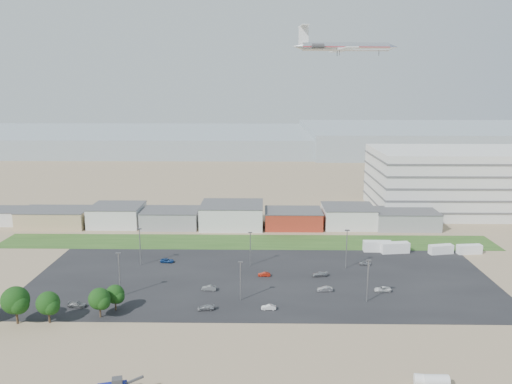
{
  "coord_description": "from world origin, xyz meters",
  "views": [
    {
      "loc": [
        5.35,
        -103.07,
        49.37
      ],
      "look_at": [
        3.41,
        22.0,
        22.94
      ],
      "focal_mm": 35.0,
      "sensor_mm": 36.0,
      "label": 1
    }
  ],
  "objects_px": {
    "parked_car_4": "(209,288)",
    "parked_car_13": "(269,307)",
    "parked_car_1": "(325,289)",
    "parked_car_12": "(319,274)",
    "parked_car_3": "(206,307)",
    "parked_car_0": "(383,289)",
    "parked_car_10": "(77,304)",
    "storage_tank_nw": "(426,380)",
    "parked_car_7": "(264,274)",
    "airliner": "(346,47)",
    "parked_car_8": "(365,263)",
    "parked_car_9": "(167,261)",
    "box_trailer_a": "(377,246)"
  },
  "relations": [
    {
      "from": "parked_car_1",
      "to": "parked_car_4",
      "type": "xyz_separation_m",
      "value": [
        -28.62,
        0.23,
        -0.01
      ]
    },
    {
      "from": "parked_car_12",
      "to": "parked_car_3",
      "type": "bearing_deg",
      "value": -58.8
    },
    {
      "from": "parked_car_13",
      "to": "parked_car_8",
      "type": "bearing_deg",
      "value": 136.51
    },
    {
      "from": "box_trailer_a",
      "to": "parked_car_0",
      "type": "distance_m",
      "value": 31.35
    },
    {
      "from": "parked_car_1",
      "to": "parked_car_9",
      "type": "distance_m",
      "value": 47.33
    },
    {
      "from": "storage_tank_nw",
      "to": "parked_car_4",
      "type": "height_order",
      "value": "storage_tank_nw"
    },
    {
      "from": "parked_car_0",
      "to": "parked_car_1",
      "type": "height_order",
      "value": "parked_car_1"
    },
    {
      "from": "parked_car_0",
      "to": "parked_car_12",
      "type": "height_order",
      "value": "parked_car_12"
    },
    {
      "from": "parked_car_3",
      "to": "parked_car_8",
      "type": "height_order",
      "value": "parked_car_3"
    },
    {
      "from": "airliner",
      "to": "parked_car_8",
      "type": "xyz_separation_m",
      "value": [
        -4.14,
        -75.07,
        -64.67
      ]
    },
    {
      "from": "airliner",
      "to": "parked_car_9",
      "type": "height_order",
      "value": "airliner"
    },
    {
      "from": "parked_car_0",
      "to": "parked_car_3",
      "type": "distance_m",
      "value": 43.79
    },
    {
      "from": "parked_car_0",
      "to": "parked_car_13",
      "type": "bearing_deg",
      "value": -73.38
    },
    {
      "from": "parked_car_0",
      "to": "parked_car_4",
      "type": "height_order",
      "value": "parked_car_4"
    },
    {
      "from": "parked_car_0",
      "to": "parked_car_1",
      "type": "xyz_separation_m",
      "value": [
        -14.19,
        -0.2,
        0.05
      ]
    },
    {
      "from": "parked_car_10",
      "to": "parked_car_12",
      "type": "distance_m",
      "value": 60.81
    },
    {
      "from": "parked_car_0",
      "to": "parked_car_4",
      "type": "bearing_deg",
      "value": -94.09
    },
    {
      "from": "box_trailer_a",
      "to": "parked_car_3",
      "type": "bearing_deg",
      "value": -137.95
    },
    {
      "from": "parked_car_4",
      "to": "parked_car_13",
      "type": "height_order",
      "value": "parked_car_4"
    },
    {
      "from": "parked_car_8",
      "to": "parked_car_0",
      "type": "bearing_deg",
      "value": -175.89
    },
    {
      "from": "parked_car_10",
      "to": "parked_car_12",
      "type": "relative_size",
      "value": 1.05
    },
    {
      "from": "airliner",
      "to": "parked_car_9",
      "type": "relative_size",
      "value": 10.99
    },
    {
      "from": "airliner",
      "to": "parked_car_12",
      "type": "bearing_deg",
      "value": -106.94
    },
    {
      "from": "parked_car_8",
      "to": "parked_car_9",
      "type": "height_order",
      "value": "parked_car_8"
    },
    {
      "from": "parked_car_9",
      "to": "parked_car_1",
      "type": "bearing_deg",
      "value": -110.12
    },
    {
      "from": "parked_car_3",
      "to": "parked_car_7",
      "type": "xyz_separation_m",
      "value": [
        13.21,
        20.62,
        -0.03
      ]
    },
    {
      "from": "parked_car_12",
      "to": "parked_car_4",
      "type": "bearing_deg",
      "value": -76.46
    },
    {
      "from": "storage_tank_nw",
      "to": "parked_car_3",
      "type": "xyz_separation_m",
      "value": [
        -40.36,
        28.84,
        -0.6
      ]
    },
    {
      "from": "parked_car_7",
      "to": "parked_car_8",
      "type": "bearing_deg",
      "value": 107.55
    },
    {
      "from": "parked_car_10",
      "to": "storage_tank_nw",
      "type": "bearing_deg",
      "value": -108.22
    },
    {
      "from": "storage_tank_nw",
      "to": "parked_car_3",
      "type": "bearing_deg",
      "value": 144.46
    },
    {
      "from": "parked_car_3",
      "to": "parked_car_10",
      "type": "xyz_separation_m",
      "value": [
        -29.55,
        1.04,
        0.05
      ]
    },
    {
      "from": "parked_car_9",
      "to": "box_trailer_a",
      "type": "bearing_deg",
      "value": -75.04
    },
    {
      "from": "parked_car_0",
      "to": "airliner",
      "type": "bearing_deg",
      "value": 173.77
    },
    {
      "from": "storage_tank_nw",
      "to": "parked_car_3",
      "type": "height_order",
      "value": "storage_tank_nw"
    },
    {
      "from": "parked_car_0",
      "to": "parked_car_10",
      "type": "relative_size",
      "value": 0.97
    },
    {
      "from": "parked_car_0",
      "to": "parked_car_8",
      "type": "distance_m",
      "value": 18.72
    },
    {
      "from": "parked_car_1",
      "to": "parked_car_4",
      "type": "relative_size",
      "value": 1.01
    },
    {
      "from": "airliner",
      "to": "parked_car_10",
      "type": "xyz_separation_m",
      "value": [
        -75.5,
        -103.75,
        -64.62
      ]
    },
    {
      "from": "storage_tank_nw",
      "to": "airliner",
      "type": "distance_m",
      "value": 148.3
    },
    {
      "from": "storage_tank_nw",
      "to": "parked_car_1",
      "type": "height_order",
      "value": "storage_tank_nw"
    },
    {
      "from": "parked_car_4",
      "to": "parked_car_7",
      "type": "relative_size",
      "value": 1.13
    },
    {
      "from": "parked_car_3",
      "to": "parked_car_4",
      "type": "distance_m",
      "value": 11.06
    },
    {
      "from": "parked_car_7",
      "to": "parked_car_12",
      "type": "height_order",
      "value": "parked_car_12"
    },
    {
      "from": "storage_tank_nw",
      "to": "parked_car_10",
      "type": "relative_size",
      "value": 0.92
    },
    {
      "from": "parked_car_7",
      "to": "parked_car_0",
      "type": "bearing_deg",
      "value": 71.67
    },
    {
      "from": "parked_car_1",
      "to": "parked_car_9",
      "type": "bearing_deg",
      "value": -119.79
    },
    {
      "from": "box_trailer_a",
      "to": "parked_car_10",
      "type": "relative_size",
      "value": 2.0
    },
    {
      "from": "storage_tank_nw",
      "to": "parked_car_0",
      "type": "bearing_deg",
      "value": 87.09
    },
    {
      "from": "parked_car_1",
      "to": "parked_car_12",
      "type": "xyz_separation_m",
      "value": [
        -0.26,
        10.05,
        -0.03
      ]
    }
  ]
}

